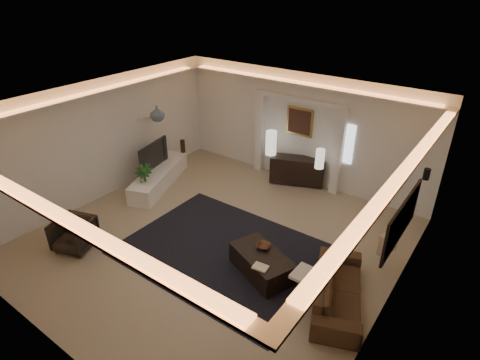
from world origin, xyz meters
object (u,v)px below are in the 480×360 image
Objects in this scene: coffee_table at (262,264)px; armchair at (74,234)px; console at (297,170)px; sofa at (338,289)px.

coffee_table is 1.70× the size of armchair.
armchair is at bearing -133.53° from coffee_table.
console is 3.74m from coffee_table.
armchair is at bearing -136.11° from console.
armchair is (-2.30, -5.13, -0.07)m from console.
sofa reaches higher than coffee_table.
armchair reaches higher than coffee_table.
coffee_table is at bearing -93.16° from console.
sofa is at bearing 26.92° from coffee_table.
coffee_table is (1.20, -3.53, -0.20)m from console.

